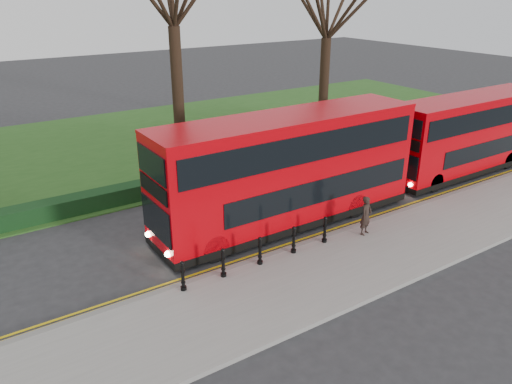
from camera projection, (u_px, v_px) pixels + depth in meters
ground at (249, 249)px, 18.83m from camera, size 120.00×120.00×0.00m
pavement at (298, 284)px, 16.49m from camera, size 60.00×4.00×0.15m
kerb at (264, 258)px, 18.03m from camera, size 60.00×0.25×0.16m
grass_verge at (117, 148)px, 30.40m from camera, size 60.00×18.00×0.06m
hedge at (173, 184)px, 23.93m from camera, size 60.00×0.90×0.80m
yellow_line_outer at (259, 256)px, 18.29m from camera, size 60.00×0.10×0.01m
yellow_line_inner at (256, 254)px, 18.45m from camera, size 60.00×0.10×0.01m
tree_right at (328, 2)px, 29.47m from camera, size 7.27×7.27×11.36m
bollard_row at (260, 251)px, 17.34m from camera, size 6.05×0.15×1.00m
bus_lead at (288, 171)px, 20.06m from camera, size 11.46×2.63×4.56m
bus_rear at (468, 135)px, 25.87m from camera, size 10.11×2.32×4.02m
pedestrian at (366, 215)px, 19.35m from camera, size 0.66×0.52×1.57m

